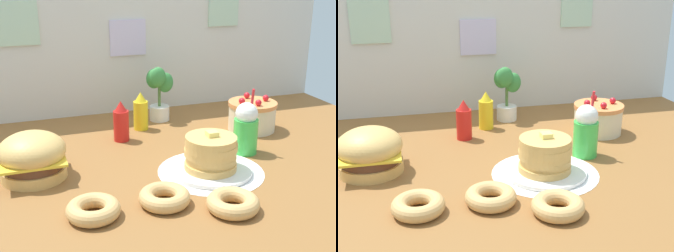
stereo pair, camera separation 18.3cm
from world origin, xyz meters
The scene contains 13 objects.
ground_plane centered at (0.00, 0.00, -0.01)m, with size 2.50×1.73×0.02m, color brown.
back_wall centered at (0.00, 0.86, 0.42)m, with size 2.50×0.04×0.83m.
doily_mat centered at (0.11, -0.10, 0.00)m, with size 0.45×0.45×0.00m, color white.
burger centered at (-0.60, 0.09, 0.09)m, with size 0.27×0.27×0.19m.
pancake_stack centered at (0.10, -0.10, 0.07)m, with size 0.34×0.34×0.18m.
layer_cake centered at (0.53, 0.31, 0.08)m, with size 0.25×0.25×0.18m.
ketchup_bottle centered at (-0.16, 0.38, 0.09)m, with size 0.08×0.08×0.20m.
mustard_bottle centered at (-0.02, 0.51, 0.09)m, with size 0.08×0.08×0.20m.
cream_soda_cup centered at (0.34, 0.04, 0.12)m, with size 0.11×0.11×0.30m.
donut_pink_glaze centered at (-0.43, -0.30, 0.03)m, with size 0.19×0.19×0.06m.
donut_chocolate centered at (-0.17, -0.29, 0.03)m, with size 0.19×0.19×0.06m.
donut_vanilla centered at (0.05, -0.41, 0.03)m, with size 0.19×0.19×0.06m.
potted_plant centered at (0.12, 0.63, 0.17)m, with size 0.15×0.12×0.31m.
Camera 1 is at (-0.63, -1.65, 0.80)m, focal length 47.78 mm.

